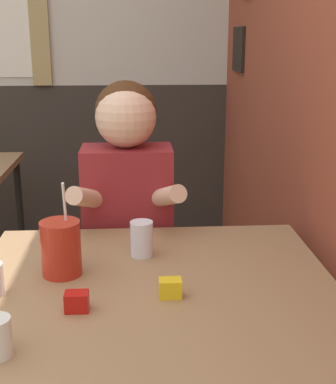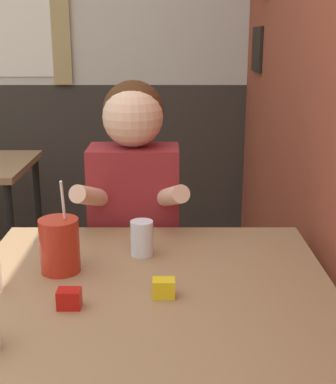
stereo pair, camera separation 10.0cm
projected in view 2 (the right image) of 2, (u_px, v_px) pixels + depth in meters
brick_wall_right at (299, 52)px, 2.26m from camera, size 0.08×4.52×2.70m
back_wall at (73, 44)px, 3.49m from camera, size 5.27×0.09×2.70m
main_table at (150, 305)px, 1.51m from camera, size 1.03×0.94×0.75m
person_seated at (135, 229)px, 2.09m from camera, size 0.42×0.42×1.26m
cocktail_pitcher at (60, 245)px, 1.56m from camera, size 0.12×0.12×0.28m
glass_near_pitcher at (142, 238)px, 1.69m from camera, size 0.07×0.07×0.11m
condiment_ketchup at (70, 299)px, 1.36m from camera, size 0.06×0.04×0.05m
condiment_mustard at (164, 288)px, 1.42m from camera, size 0.06×0.04×0.05m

